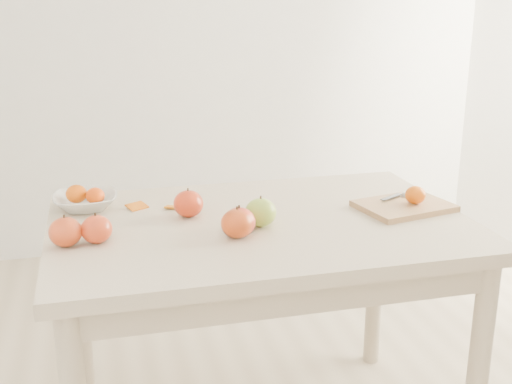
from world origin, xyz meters
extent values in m
plane|color=white|center=(0.00, 1.75, 1.35)|extent=(3.50, 0.00, 3.50)
cube|color=beige|center=(0.00, 0.00, 0.73)|extent=(1.20, 0.80, 0.04)
cylinder|color=#BCAA8E|center=(-0.54, 0.34, 0.35)|extent=(0.06, 0.06, 0.71)
cylinder|color=#BCAA8E|center=(0.54, 0.34, 0.35)|extent=(0.06, 0.06, 0.71)
cylinder|color=#BCAA8E|center=(0.54, -0.34, 0.35)|extent=(0.06, 0.06, 0.71)
cube|color=tan|center=(0.45, -0.01, 0.76)|extent=(0.30, 0.25, 0.02)
ellipsoid|color=#CD5D07|center=(0.48, -0.02, 0.80)|extent=(0.06, 0.06, 0.05)
imported|color=silver|center=(-0.49, 0.23, 0.77)|extent=(0.19, 0.19, 0.05)
ellipsoid|color=#DB5607|center=(-0.52, 0.24, 0.80)|extent=(0.06, 0.06, 0.06)
ellipsoid|color=#DA4C07|center=(-0.46, 0.21, 0.79)|extent=(0.06, 0.06, 0.05)
cube|color=#D1600E|center=(-0.34, 0.20, 0.75)|extent=(0.07, 0.07, 0.01)
cube|color=orange|center=(-0.23, 0.17, 0.75)|extent=(0.06, 0.05, 0.01)
cube|color=white|center=(0.51, 0.06, 0.78)|extent=(0.07, 0.05, 0.01)
cube|color=#383A3F|center=(0.43, 0.04, 0.78)|extent=(0.09, 0.06, 0.00)
ellipsoid|color=#649A24|center=(-0.01, -0.05, 0.79)|extent=(0.09, 0.09, 0.08)
ellipsoid|color=maroon|center=(-0.10, -0.12, 0.79)|extent=(0.09, 0.09, 0.08)
ellipsoid|color=#A6251B|center=(-0.46, -0.07, 0.79)|extent=(0.08, 0.08, 0.07)
ellipsoid|color=#8F0D02|center=(-0.20, 0.08, 0.79)|extent=(0.09, 0.09, 0.08)
ellipsoid|color=maroon|center=(-0.09, -0.11, 0.79)|extent=(0.09, 0.09, 0.08)
ellipsoid|color=#991605|center=(-0.54, -0.07, 0.79)|extent=(0.09, 0.09, 0.08)
camera|label=1|loc=(-0.45, -1.70, 1.37)|focal=45.00mm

